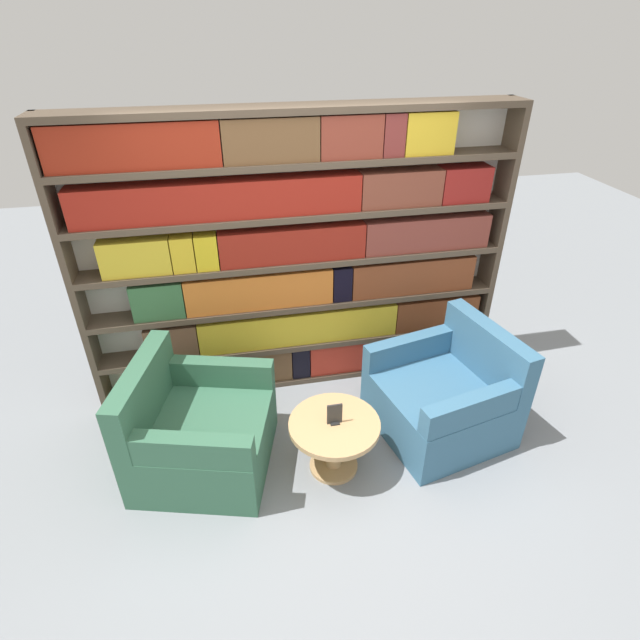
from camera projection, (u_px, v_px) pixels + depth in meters
The scene contains 6 objects.
ground_plane at pixel (332, 485), 3.62m from camera, with size 14.00×14.00×0.00m, color gray.
bookshelf at pixel (298, 261), 4.12m from camera, with size 3.52×0.30×2.37m.
armchair_left at pixel (199, 432), 3.66m from camera, with size 1.14×1.15×0.88m.
armchair_right at pixel (444, 398), 3.99m from camera, with size 1.10×1.11×0.88m.
coffee_table at pixel (334, 436), 3.60m from camera, with size 0.66×0.66×0.44m.
table_sign at pixel (335, 415), 3.50m from camera, with size 0.11×0.06×0.17m.
Camera 1 is at (-0.58, -2.38, 2.93)m, focal length 28.00 mm.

